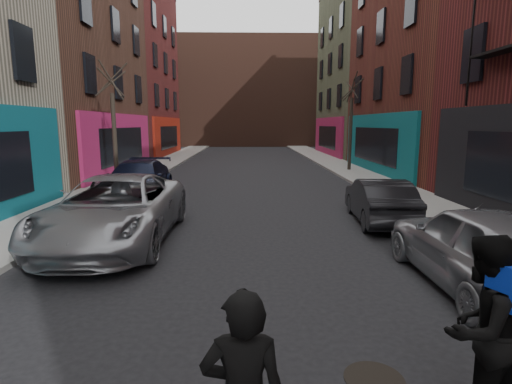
{
  "coord_description": "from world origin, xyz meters",
  "views": [
    {
      "loc": [
        -0.15,
        -0.54,
        2.93
      ],
      "look_at": [
        0.03,
        7.23,
        1.6
      ],
      "focal_mm": 28.0,
      "sensor_mm": 36.0,
      "label": 1
    }
  ],
  "objects_px": {
    "parked_right_far": "(481,247)",
    "manhole": "(374,379)",
    "tree_right_far": "(351,114)",
    "parked_left_far": "(116,209)",
    "tree_left_far": "(113,114)",
    "parked_left_end": "(138,180)",
    "parked_right_end": "(379,200)",
    "pedestrian": "(481,329)"
  },
  "relations": [
    {
      "from": "parked_right_far",
      "to": "manhole",
      "type": "height_order",
      "value": "parked_right_far"
    },
    {
      "from": "tree_right_far",
      "to": "parked_left_far",
      "type": "bearing_deg",
      "value": -123.14
    },
    {
      "from": "tree_left_far",
      "to": "parked_left_end",
      "type": "distance_m",
      "value": 4.4
    },
    {
      "from": "tree_right_far",
      "to": "parked_left_far",
      "type": "relative_size",
      "value": 1.15
    },
    {
      "from": "tree_left_far",
      "to": "manhole",
      "type": "bearing_deg",
      "value": -62.37
    },
    {
      "from": "parked_right_far",
      "to": "parked_right_end",
      "type": "distance_m",
      "value": 4.97
    },
    {
      "from": "parked_left_far",
      "to": "parked_right_far",
      "type": "height_order",
      "value": "parked_left_far"
    },
    {
      "from": "parked_right_far",
      "to": "manhole",
      "type": "bearing_deg",
      "value": 43.29
    },
    {
      "from": "parked_right_end",
      "to": "tree_left_far",
      "type": "bearing_deg",
      "value": -29.79
    },
    {
      "from": "parked_right_far",
      "to": "parked_right_end",
      "type": "bearing_deg",
      "value": -88.18
    },
    {
      "from": "parked_left_end",
      "to": "parked_right_end",
      "type": "bearing_deg",
      "value": -26.63
    },
    {
      "from": "tree_right_far",
      "to": "manhole",
      "type": "relative_size",
      "value": 9.71
    },
    {
      "from": "parked_left_end",
      "to": "manhole",
      "type": "bearing_deg",
      "value": -64.61
    },
    {
      "from": "parked_right_end",
      "to": "parked_left_far",
      "type": "bearing_deg",
      "value": 19.07
    },
    {
      "from": "parked_left_far",
      "to": "parked_right_end",
      "type": "relative_size",
      "value": 1.47
    },
    {
      "from": "parked_right_end",
      "to": "manhole",
      "type": "relative_size",
      "value": 5.77
    },
    {
      "from": "tree_right_far",
      "to": "parked_left_end",
      "type": "xyz_separation_m",
      "value": [
        -10.62,
        -9.04,
        -2.78
      ]
    },
    {
      "from": "tree_left_far",
      "to": "parked_right_end",
      "type": "height_order",
      "value": "tree_left_far"
    },
    {
      "from": "parked_left_far",
      "to": "parked_right_end",
      "type": "height_order",
      "value": "parked_left_far"
    },
    {
      "from": "parked_right_far",
      "to": "parked_right_end",
      "type": "xyz_separation_m",
      "value": [
        -0.17,
        4.96,
        -0.12
      ]
    },
    {
      "from": "parked_left_end",
      "to": "pedestrian",
      "type": "distance_m",
      "value": 13.62
    },
    {
      "from": "parked_right_far",
      "to": "parked_left_end",
      "type": "bearing_deg",
      "value": -46.53
    },
    {
      "from": "parked_left_end",
      "to": "manhole",
      "type": "height_order",
      "value": "parked_left_end"
    },
    {
      "from": "parked_left_far",
      "to": "parked_right_far",
      "type": "xyz_separation_m",
      "value": [
        7.39,
        -3.12,
        -0.04
      ]
    },
    {
      "from": "tree_left_far",
      "to": "pedestrian",
      "type": "relative_size",
      "value": 3.4
    },
    {
      "from": "tree_right_far",
      "to": "parked_right_end",
      "type": "bearing_deg",
      "value": -100.51
    },
    {
      "from": "pedestrian",
      "to": "manhole",
      "type": "xyz_separation_m",
      "value": [
        -0.81,
        0.61,
        -0.96
      ]
    },
    {
      "from": "tree_left_far",
      "to": "parked_right_end",
      "type": "bearing_deg",
      "value": -34.61
    },
    {
      "from": "parked_right_far",
      "to": "manhole",
      "type": "distance_m",
      "value": 3.73
    },
    {
      "from": "tree_right_far",
      "to": "parked_right_far",
      "type": "relative_size",
      "value": 1.47
    },
    {
      "from": "manhole",
      "to": "parked_left_end",
      "type": "bearing_deg",
      "value": 116.87
    },
    {
      "from": "tree_left_far",
      "to": "pedestrian",
      "type": "bearing_deg",
      "value": -60.92
    },
    {
      "from": "parked_left_far",
      "to": "parked_left_end",
      "type": "distance_m",
      "value": 5.79
    },
    {
      "from": "manhole",
      "to": "parked_left_far",
      "type": "bearing_deg",
      "value": 130.12
    },
    {
      "from": "parked_right_far",
      "to": "pedestrian",
      "type": "height_order",
      "value": "pedestrian"
    },
    {
      "from": "pedestrian",
      "to": "manhole",
      "type": "distance_m",
      "value": 1.39
    },
    {
      "from": "tree_right_far",
      "to": "parked_left_end",
      "type": "bearing_deg",
      "value": -139.58
    },
    {
      "from": "manhole",
      "to": "tree_left_far",
      "type": "bearing_deg",
      "value": 117.63
    },
    {
      "from": "parked_left_far",
      "to": "parked_left_end",
      "type": "bearing_deg",
      "value": 99.63
    },
    {
      "from": "tree_left_far",
      "to": "parked_left_end",
      "type": "bearing_deg",
      "value": -59.64
    },
    {
      "from": "tree_left_far",
      "to": "tree_right_far",
      "type": "relative_size",
      "value": 0.96
    },
    {
      "from": "tree_left_far",
      "to": "pedestrian",
      "type": "distance_m",
      "value": 17.31
    }
  ]
}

